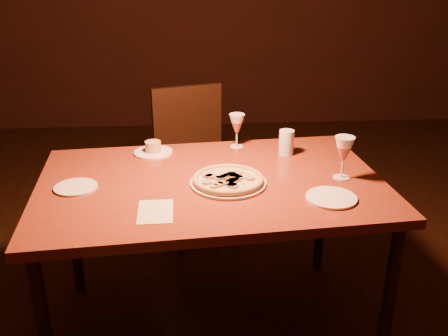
{
  "coord_description": "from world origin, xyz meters",
  "views": [
    {
      "loc": [
        -0.12,
        -1.93,
        1.75
      ],
      "look_at": [
        0.04,
        0.17,
        0.86
      ],
      "focal_mm": 40.0,
      "sensor_mm": 36.0,
      "label": 1
    }
  ],
  "objects": [
    {
      "name": "side_plate_near",
      "position": [
        0.46,
        -0.11,
        0.83
      ],
      "size": [
        0.21,
        0.21,
        0.01
      ],
      "primitive_type": "cylinder",
      "color": "white",
      "rests_on": "dining_table"
    },
    {
      "name": "ramekin_saucer",
      "position": [
        -0.31,
        0.47,
        0.85
      ],
      "size": [
        0.2,
        0.2,
        0.06
      ],
      "color": "white",
      "rests_on": "dining_table"
    },
    {
      "name": "side_plate_left",
      "position": [
        -0.62,
        0.07,
        0.83
      ],
      "size": [
        0.18,
        0.18,
        0.01
      ],
      "primitive_type": "cylinder",
      "color": "white",
      "rests_on": "dining_table"
    },
    {
      "name": "dining_table",
      "position": [
        -0.03,
        0.12,
        0.75
      ],
      "size": [
        1.62,
        1.11,
        0.83
      ],
      "rotation": [
        0.0,
        0.0,
        0.08
      ],
      "color": "maroon",
      "rests_on": "floor"
    },
    {
      "name": "wine_glass_far",
      "position": [
        0.13,
        0.53,
        0.91
      ],
      "size": [
        0.08,
        0.08,
        0.18
      ],
      "primitive_type": null,
      "color": "#A65445",
      "rests_on": "dining_table"
    },
    {
      "name": "water_tumbler",
      "position": [
        0.37,
        0.41,
        0.89
      ],
      "size": [
        0.08,
        0.08,
        0.13
      ],
      "primitive_type": "cylinder",
      "color": "silver",
      "rests_on": "dining_table"
    },
    {
      "name": "menu_card",
      "position": [
        -0.26,
        -0.17,
        0.83
      ],
      "size": [
        0.14,
        0.2,
        0.0
      ],
      "primitive_type": "cube",
      "rotation": [
        0.0,
        0.0,
        0.02
      ],
      "color": "beige",
      "rests_on": "dining_table"
    },
    {
      "name": "chair_far",
      "position": [
        -0.09,
        1.14,
        0.55
      ],
      "size": [
        0.59,
        0.59,
        0.98
      ],
      "rotation": [
        0.0,
        0.0,
        0.29
      ],
      "color": "black",
      "rests_on": "floor"
    },
    {
      "name": "pizza_plate",
      "position": [
        0.05,
        0.07,
        0.84
      ],
      "size": [
        0.34,
        0.34,
        0.04
      ],
      "color": "white",
      "rests_on": "dining_table"
    },
    {
      "name": "wine_glass_right",
      "position": [
        0.57,
        0.1,
        0.92
      ],
      "size": [
        0.09,
        0.09,
        0.2
      ],
      "primitive_type": null,
      "color": "#A65445",
      "rests_on": "dining_table"
    }
  ]
}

